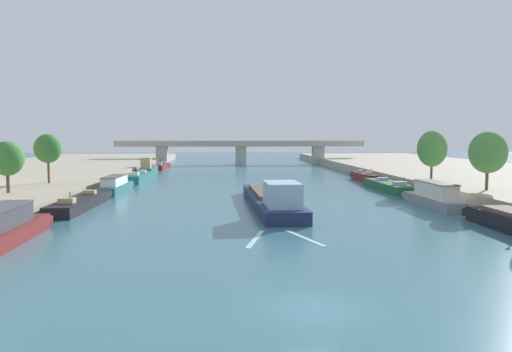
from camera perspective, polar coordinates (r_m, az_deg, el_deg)
ground_plane at (r=21.45m, az=6.85°, el=-15.56°), size 400.00×400.00×0.00m
quay_right at (r=86.24m, az=26.02°, el=-0.10°), size 36.00×170.00×1.68m
barge_midriver at (r=49.37m, az=1.91°, el=-2.74°), size 5.00×24.05×3.36m
wake_behind_barge at (r=35.09m, az=2.87°, el=-7.45°), size 5.59×6.02×0.03m
moored_boat_left_midway at (r=52.93m, az=-20.11°, el=-2.96°), size 2.69×15.74×2.22m
moored_boat_left_downstream at (r=66.36m, az=-16.40°, el=-1.05°), size 2.51×11.71×2.22m
moored_boat_left_near at (r=81.33m, az=-13.77°, el=-0.13°), size 3.02×13.00×2.39m
moored_boat_left_second at (r=96.24m, az=-12.71°, el=0.84°), size 2.87×12.66×3.42m
moored_boat_left_end at (r=111.51m, az=-11.20°, el=1.16°), size 2.39×13.11×2.19m
moored_boat_right_second at (r=54.12m, az=20.42°, el=-2.25°), size 2.34×11.73×2.64m
moored_boat_right_midway at (r=68.24m, az=15.58°, el=-1.16°), size 3.06×14.59×2.24m
moored_boat_right_lone at (r=81.62m, az=12.72°, el=-0.09°), size 1.88×10.65×2.39m
tree_left_distant at (r=54.68m, az=-27.59°, el=1.85°), size 3.29×3.29×5.26m
tree_left_third at (r=64.15m, az=-23.60°, el=3.02°), size 3.25×3.25×6.04m
tree_right_second at (r=56.70m, az=25.95°, el=2.55°), size 3.91×3.91×6.30m
tree_right_nearest at (r=68.58m, az=20.28°, el=3.07°), size 3.92×3.92×6.53m
bridge_far at (r=127.22m, az=-1.82°, el=3.23°), size 65.54×4.40×6.23m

